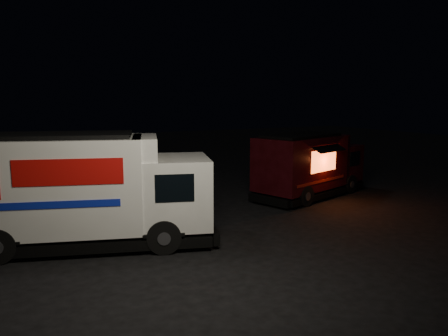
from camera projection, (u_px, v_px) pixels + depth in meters
ground at (188, 240)px, 12.64m from camera, size 80.00×80.00×0.00m
white_truck at (89, 190)px, 11.97m from camera, size 7.31×4.33×3.14m
red_truck at (311, 165)px, 18.22m from camera, size 6.04×3.71×2.64m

